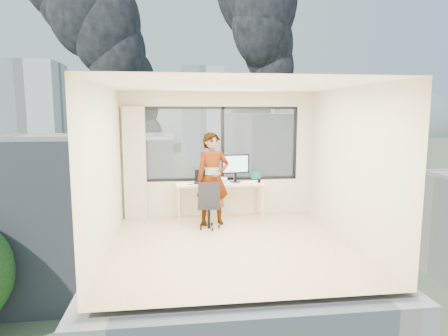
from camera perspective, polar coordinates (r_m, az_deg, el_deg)
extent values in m
cube|color=#D5AC8A|center=(6.64, 1.11, -11.10)|extent=(4.00, 4.00, 0.01)
cube|color=white|center=(6.28, 1.18, 11.89)|extent=(4.00, 4.00, 0.01)
cube|color=beige|center=(4.39, 4.97, -3.57)|extent=(4.00, 0.01, 2.60)
cube|color=beige|center=(6.36, -16.98, -0.25)|extent=(0.01, 4.00, 2.60)
cube|color=beige|center=(6.91, 17.78, 0.36)|extent=(0.01, 4.00, 2.60)
cube|color=beige|center=(8.19, -12.82, 0.65)|extent=(0.45, 0.14, 2.30)
cube|color=beige|center=(8.12, -0.59, -4.76)|extent=(1.80, 0.60, 0.75)
imported|color=#2D2D33|center=(7.61, -1.65, -1.60)|extent=(0.73, 0.55, 1.80)
cube|color=white|center=(8.24, -0.74, -1.63)|extent=(0.39, 0.35, 0.08)
cube|color=black|center=(7.88, -4.90, -2.37)|extent=(0.11, 0.07, 0.01)
cylinder|color=black|center=(8.09, 5.11, -1.80)|extent=(0.08, 0.08, 0.09)
ellipsoid|color=#0B3F43|center=(8.39, 4.64, -1.06)|extent=(0.29, 0.19, 0.20)
cube|color=#515B3D|center=(127.24, -6.80, 0.79)|extent=(400.00, 400.00, 0.04)
cube|color=beige|center=(38.22, -19.37, -6.23)|extent=(16.00, 12.00, 14.00)
cube|color=silver|center=(46.78, 8.88, -2.03)|extent=(14.00, 13.00, 16.00)
cube|color=silver|center=(106.81, -26.04, 6.16)|extent=(14.00, 14.00, 28.00)
cube|color=silver|center=(126.52, -3.26, 7.60)|extent=(13.00, 13.00, 30.00)
cube|color=silver|center=(153.28, 10.23, 6.84)|extent=(15.00, 15.00, 26.00)
cube|color=silver|center=(167.08, -28.11, 5.42)|extent=(16.00, 14.00, 22.00)
ellipsoid|color=slate|center=(347.64, -27.39, 4.58)|extent=(288.00, 216.00, 90.00)
ellipsoid|color=slate|center=(341.84, 9.95, 5.32)|extent=(300.00, 220.00, 96.00)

